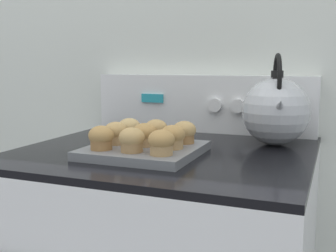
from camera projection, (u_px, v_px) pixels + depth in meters
The scene contains 13 objects.
wall_back at pixel (207, 53), 1.46m from camera, with size 8.00×0.05×2.40m.
control_panel at pixel (202, 104), 1.44m from camera, with size 0.76×0.07×0.19m.
muffin_pan at pixel (144, 150), 1.08m from camera, with size 0.28×0.28×0.02m.
muffin_r0_c0 at pixel (101, 138), 1.03m from camera, with size 0.06×0.06×0.06m.
muffin_r0_c1 at pixel (132, 140), 1.00m from camera, with size 0.06×0.06×0.06m.
muffin_r0_c2 at pixel (161, 142), 0.97m from camera, with size 0.06×0.06×0.06m.
muffin_r1_c0 at pixel (116, 133), 1.10m from camera, with size 0.06×0.06×0.06m.
muffin_r1_c1 at pixel (145, 135), 1.08m from camera, with size 0.06×0.06×0.06m.
muffin_r1_c2 at pixel (173, 137), 1.04m from camera, with size 0.06×0.06×0.06m.
muffin_r2_c0 at pixel (129, 129), 1.17m from camera, with size 0.06×0.06×0.06m.
muffin_r2_c1 at pixel (156, 130), 1.15m from camera, with size 0.06×0.06×0.06m.
muffin_r2_c2 at pixel (184, 132), 1.12m from camera, with size 0.06×0.06×0.06m.
tea_kettle at pixel (276, 110), 1.20m from camera, with size 0.19×0.23×0.26m.
Camera 1 is at (0.43, -0.68, 1.16)m, focal length 45.00 mm.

